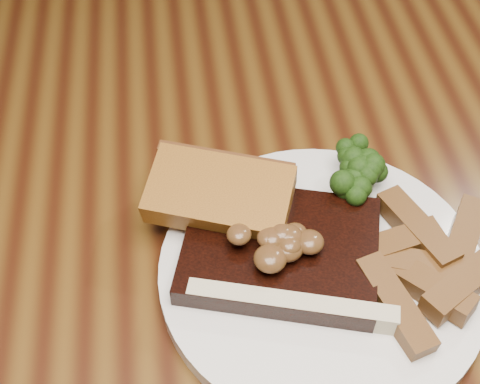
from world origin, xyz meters
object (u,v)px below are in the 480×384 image
object	(u,v)px
steak	(280,251)
potato_wedges	(413,255)
chair_far	(114,95)
plate	(321,273)
garlic_bread	(220,210)
dining_table	(249,285)

from	to	relation	value
steak	potato_wedges	size ratio (longest dim) A/B	1.41
chair_far	potato_wedges	bearing A→B (deg)	112.41
plate	garlic_bread	distance (m)	0.10
potato_wedges	steak	bearing A→B (deg)	170.57
plate	potato_wedges	xyz separation A→B (m)	(0.07, -0.00, 0.02)
steak	garlic_bread	bearing A→B (deg)	148.81
plate	garlic_bread	world-z (taller)	garlic_bread
steak	garlic_bread	distance (m)	0.06
garlic_bread	steak	bearing A→B (deg)	-26.91
dining_table	chair_far	size ratio (longest dim) A/B	1.98
potato_wedges	garlic_bread	bearing A→B (deg)	156.51
chair_far	plate	distance (m)	0.73
dining_table	chair_far	xyz separation A→B (m)	(-0.16, 0.56, -0.22)
chair_far	garlic_bread	bearing A→B (deg)	101.47
plate	garlic_bread	size ratio (longest dim) A/B	2.26
dining_table	potato_wedges	world-z (taller)	potato_wedges
plate	potato_wedges	distance (m)	0.08
plate	potato_wedges	world-z (taller)	potato_wedges
garlic_bread	dining_table	bearing A→B (deg)	14.52
steak	potato_wedges	bearing A→B (deg)	6.66
dining_table	steak	xyz separation A→B (m)	(0.02, -0.05, 0.12)
potato_wedges	dining_table	bearing A→B (deg)	153.37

